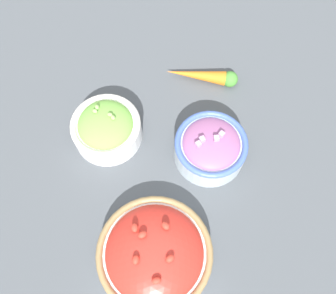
# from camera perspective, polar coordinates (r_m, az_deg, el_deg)

# --- Properties ---
(ground_plane) EXTENTS (3.00, 3.00, 0.00)m
(ground_plane) POSITION_cam_1_polar(r_m,az_deg,el_deg) (0.75, -0.00, -0.93)
(ground_plane) COLOR #4C5156
(bowl_lettuce) EXTENTS (0.14, 0.14, 0.08)m
(bowl_lettuce) POSITION_cam_1_polar(r_m,az_deg,el_deg) (0.75, -9.37, 2.92)
(bowl_lettuce) COLOR white
(bowl_lettuce) RESTS_ON ground_plane
(bowl_red_onion) EXTENTS (0.14, 0.14, 0.08)m
(bowl_red_onion) POSITION_cam_1_polar(r_m,az_deg,el_deg) (0.72, 6.49, -0.01)
(bowl_red_onion) COLOR #B2C1CC
(bowl_red_onion) RESTS_ON ground_plane
(bowl_cherry_tomatoes) EXTENTS (0.20, 0.20, 0.08)m
(bowl_cherry_tomatoes) POSITION_cam_1_polar(r_m,az_deg,el_deg) (0.67, -2.05, -15.92)
(bowl_cherry_tomatoes) COLOR white
(bowl_cherry_tomatoes) RESTS_ON ground_plane
(loose_carrot) EXTENTS (0.11, 0.14, 0.03)m
(loose_carrot) POSITION_cam_1_polar(r_m,az_deg,el_deg) (0.83, 5.53, 10.72)
(loose_carrot) COLOR orange
(loose_carrot) RESTS_ON ground_plane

